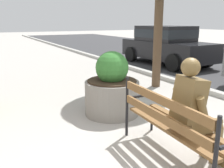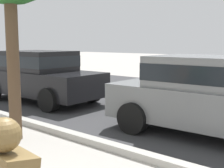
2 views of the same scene
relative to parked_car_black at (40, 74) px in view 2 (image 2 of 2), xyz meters
name	(u,v)px [view 2 (image 2 of 2)]	position (x,y,z in m)	size (l,w,h in m)	color
parked_car_black	(40,74)	(0.00, 0.00, 0.00)	(4.17, 2.05, 1.56)	black
parked_car_grey	(212,94)	(5.50, 0.00, 0.00)	(4.17, 2.05, 1.56)	slate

